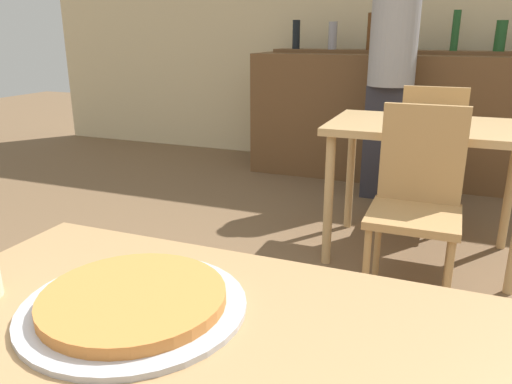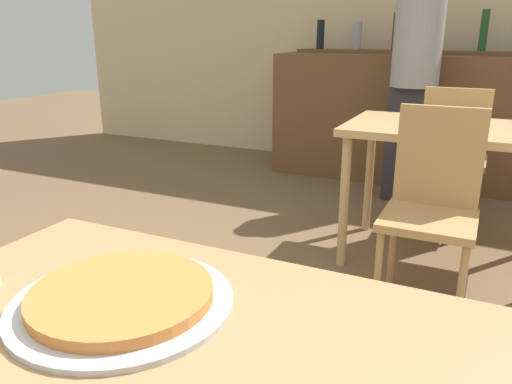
% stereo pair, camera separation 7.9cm
% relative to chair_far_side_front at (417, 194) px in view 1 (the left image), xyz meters
% --- Properties ---
extents(wall_back, '(8.00, 0.05, 2.80)m').
position_rel_chair_far_side_front_xyz_m(wall_back, '(-0.29, 2.64, 0.87)').
color(wall_back, beige).
rests_on(wall_back, ground_plane).
extents(dining_table_near, '(1.14, 0.77, 0.73)m').
position_rel_chair_far_side_front_xyz_m(dining_table_near, '(-0.29, -1.67, 0.12)').
color(dining_table_near, '#A87F51').
rests_on(dining_table_near, ground_plane).
extents(dining_table_far, '(1.05, 0.70, 0.77)m').
position_rel_chair_far_side_front_xyz_m(dining_table_far, '(0.00, 0.52, 0.14)').
color(dining_table_far, tan).
rests_on(dining_table_far, ground_plane).
extents(bar_counter, '(2.60, 0.56, 1.06)m').
position_rel_chair_far_side_front_xyz_m(bar_counter, '(-0.29, 2.13, 0.00)').
color(bar_counter, brown).
rests_on(bar_counter, ground_plane).
extents(bar_back_shelf, '(2.39, 0.24, 0.35)m').
position_rel_chair_far_side_front_xyz_m(bar_back_shelf, '(-0.29, 2.27, 0.60)').
color(bar_back_shelf, brown).
rests_on(bar_back_shelf, bar_counter).
extents(chair_far_side_front, '(0.40, 0.40, 0.92)m').
position_rel_chair_far_side_front_xyz_m(chair_far_side_front, '(0.00, 0.00, 0.00)').
color(chair_far_side_front, tan).
rests_on(chair_far_side_front, ground_plane).
extents(chair_far_side_back, '(0.40, 0.40, 0.92)m').
position_rel_chair_far_side_front_xyz_m(chair_far_side_back, '(0.00, 1.04, 0.00)').
color(chair_far_side_back, tan).
rests_on(chair_far_side_back, ground_plane).
extents(pizza_tray, '(0.43, 0.43, 0.04)m').
position_rel_chair_far_side_front_xyz_m(pizza_tray, '(-0.41, -1.60, 0.22)').
color(pizza_tray, '#B7B7BC').
rests_on(pizza_tray, dining_table_near).
extents(person_standing, '(0.34, 0.34, 1.80)m').
position_rel_chair_far_side_front_xyz_m(person_standing, '(-0.35, 1.55, 0.45)').
color(person_standing, '#2D2D38').
rests_on(person_standing, ground_plane).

